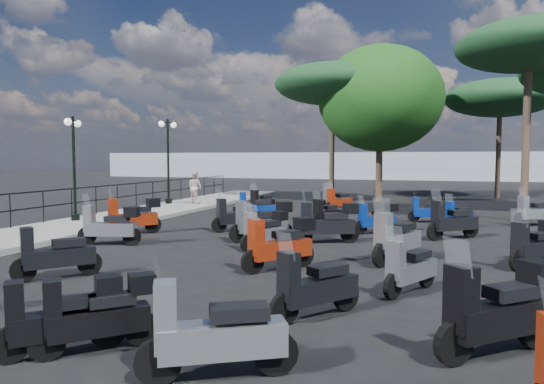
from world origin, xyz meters
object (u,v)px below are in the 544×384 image
(scooter_8, at_px, (262,222))
(pine_3, at_px, (529,47))
(scooter_30, at_px, (97,316))
(scooter_28, at_px, (458,216))
(pedestrian_far, at_px, (195,187))
(scooter_12, at_px, (62,318))
(scooter_14, at_px, (280,245))
(scooter_17, at_px, (338,201))
(scooter_4, at_px, (236,217))
(scooter_20, at_px, (396,240))
(scooter_11, at_px, (332,199))
(scooter_23, at_px, (428,211))
(scooter_19, at_px, (499,311))
(scooter_18, at_px, (214,336))
(lamp_post_2, at_px, (168,156))
(scooter_7, at_px, (55,255))
(scooter_15, at_px, (328,224))
(lamp_post_1, at_px, (74,161))
(scooter_10, at_px, (256,208))
(scooter_2, at_px, (133,217))
(scooter_5, at_px, (262,203))
(scooter_22, at_px, (452,222))
(scooter_26, at_px, (409,269))
(scooter_13, at_px, (314,288))
(scooter_21, at_px, (377,219))
(pine_0, at_px, (500,98))
(pine_2, at_px, (332,85))
(scooter_9, at_px, (265,231))
(scooter_16, at_px, (326,214))
(scooter_3, at_px, (110,226))
(scooter_27, at_px, (534,245))
(broadleaf_tree, at_px, (380,99))

(scooter_8, relative_size, pine_3, 0.22)
(scooter_8, distance_m, scooter_30, 7.99)
(scooter_8, bearing_deg, scooter_28, -86.89)
(pedestrian_far, height_order, scooter_12, pedestrian_far)
(scooter_14, bearing_deg, scooter_17, -46.58)
(scooter_4, bearing_deg, scooter_20, -165.59)
(scooter_11, height_order, scooter_20, scooter_20)
(pine_3, bearing_deg, scooter_23, -154.22)
(scooter_11, xyz_separation_m, pine_3, (7.77, -2.58, 6.01))
(scooter_4, xyz_separation_m, scooter_19, (6.69, -8.11, 0.07))
(scooter_8, relative_size, scooter_18, 1.01)
(lamp_post_2, bearing_deg, scooter_7, -60.70)
(scooter_15, bearing_deg, scooter_8, 75.06)
(lamp_post_1, xyz_separation_m, scooter_19, (12.72, -7.87, -1.69))
(scooter_8, xyz_separation_m, scooter_10, (-1.69, 4.14, -0.08))
(scooter_17, xyz_separation_m, scooter_18, (1.68, -16.43, 0.02))
(scooter_2, xyz_separation_m, scooter_15, (6.03, 0.30, 0.00))
(scooter_4, relative_size, scooter_17, 0.94)
(scooter_5, xyz_separation_m, scooter_12, (2.68, -14.80, 0.00))
(scooter_2, relative_size, scooter_17, 1.02)
(lamp_post_2, relative_size, scooter_4, 2.96)
(scooter_22, bearing_deg, scooter_7, 94.37)
(lamp_post_1, distance_m, scooter_26, 12.95)
(pedestrian_far, bearing_deg, scooter_22, 171.91)
(scooter_13, relative_size, scooter_15, 0.80)
(scooter_17, xyz_separation_m, scooter_21, (2.24, -5.72, -0.00))
(scooter_18, bearing_deg, lamp_post_2, 2.28)
(scooter_4, distance_m, scooter_19, 10.51)
(scooter_10, distance_m, scooter_19, 12.77)
(scooter_4, height_order, scooter_23, scooter_4)
(lamp_post_2, xyz_separation_m, scooter_19, (12.86, -14.54, -1.92))
(pedestrian_far, relative_size, scooter_15, 0.91)
(scooter_14, relative_size, pine_0, 0.21)
(pedestrian_far, distance_m, scooter_23, 11.19)
(scooter_8, bearing_deg, pine_2, -33.62)
(scooter_8, distance_m, scooter_20, 4.11)
(scooter_9, height_order, scooter_16, scooter_9)
(scooter_16, height_order, scooter_23, scooter_16)
(scooter_3, height_order, scooter_18, scooter_3)
(scooter_3, relative_size, scooter_27, 1.27)
(scooter_13, bearing_deg, scooter_11, -42.53)
(scooter_3, xyz_separation_m, scooter_15, (5.52, 2.12, 0.03))
(lamp_post_2, height_order, scooter_13, lamp_post_2)
(scooter_12, bearing_deg, scooter_20, -72.09)
(scooter_27, bearing_deg, scooter_21, -5.75)
(scooter_19, relative_size, broadleaf_tree, 0.18)
(scooter_11, xyz_separation_m, scooter_14, (1.45, -13.07, 0.12))
(scooter_3, bearing_deg, scooter_14, -118.26)
(scooter_17, bearing_deg, scooter_8, 118.08)
(lamp_post_2, distance_m, pedestrian_far, 2.00)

